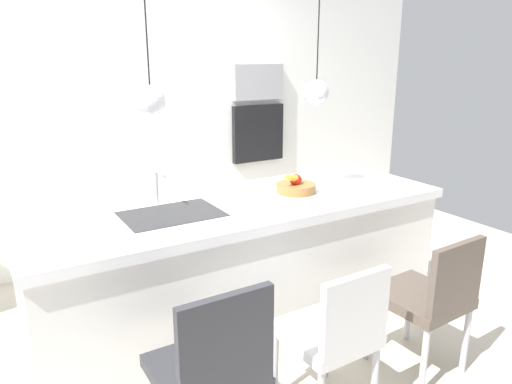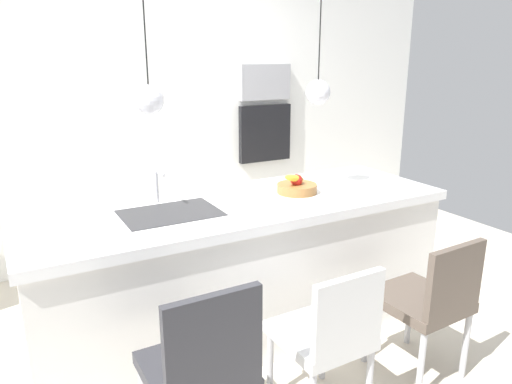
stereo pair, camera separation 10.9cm
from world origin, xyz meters
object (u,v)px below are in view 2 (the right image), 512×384
(chair_middle, at_px, (328,334))
(chair_far, at_px, (428,299))
(fruit_bowl, at_px, (297,186))
(oven, at_px, (265,133))
(chair_near, at_px, (201,369))
(microwave, at_px, (265,82))

(chair_middle, bearing_deg, chair_far, -0.26)
(fruit_bowl, xyz_separation_m, chair_far, (0.27, -0.93, -0.46))
(oven, height_order, chair_near, oven)
(fruit_bowl, bearing_deg, microwave, 67.31)
(fruit_bowl, height_order, chair_middle, fruit_bowl)
(oven, bearing_deg, fruit_bowl, -112.69)
(microwave, distance_m, chair_middle, 2.92)
(fruit_bowl, relative_size, chair_middle, 0.32)
(microwave, relative_size, chair_middle, 0.64)
(chair_far, bearing_deg, chair_near, -179.75)
(fruit_bowl, bearing_deg, oven, 67.31)
(fruit_bowl, xyz_separation_m, chair_middle, (-0.42, -0.92, -0.47))
(chair_middle, xyz_separation_m, chair_far, (0.69, -0.00, 0.01))
(microwave, bearing_deg, oven, 0.00)
(chair_near, distance_m, chair_far, 1.37)
(chair_middle, height_order, chair_far, chair_far)
(oven, height_order, chair_far, oven)
(fruit_bowl, xyz_separation_m, microwave, (0.66, 1.58, 0.59))
(oven, relative_size, chair_near, 0.60)
(chair_near, relative_size, chair_far, 1.09)
(chair_far, bearing_deg, fruit_bowl, 106.52)
(microwave, bearing_deg, chair_far, -98.72)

